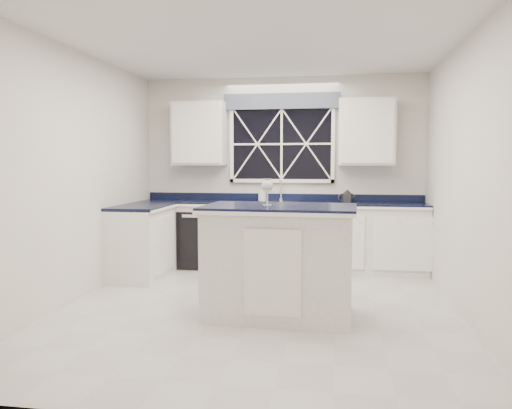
% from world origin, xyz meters
% --- Properties ---
extents(ground, '(4.50, 4.50, 0.00)m').
position_xyz_m(ground, '(0.00, 0.00, 0.00)').
color(ground, '#BABAB5').
rests_on(ground, ground).
extents(back_wall, '(4.00, 0.10, 2.70)m').
position_xyz_m(back_wall, '(0.00, 2.25, 1.35)').
color(back_wall, silver).
rests_on(back_wall, ground).
extents(base_cabinets, '(3.99, 1.60, 0.90)m').
position_xyz_m(base_cabinets, '(-0.33, 1.78, 0.45)').
color(base_cabinets, white).
rests_on(base_cabinets, ground).
extents(countertop, '(3.98, 0.64, 0.04)m').
position_xyz_m(countertop, '(0.00, 1.95, 0.92)').
color(countertop, black).
rests_on(countertop, base_cabinets).
extents(dishwasher, '(0.60, 0.58, 0.82)m').
position_xyz_m(dishwasher, '(-1.10, 1.95, 0.41)').
color(dishwasher, black).
rests_on(dishwasher, ground).
extents(window, '(1.65, 0.09, 1.26)m').
position_xyz_m(window, '(0.00, 2.20, 1.83)').
color(window, black).
rests_on(window, ground).
extents(upper_cabinets, '(3.10, 0.34, 0.90)m').
position_xyz_m(upper_cabinets, '(0.00, 2.08, 1.90)').
color(upper_cabinets, white).
rests_on(upper_cabinets, ground).
extents(faucet, '(0.05, 0.20, 0.30)m').
position_xyz_m(faucet, '(0.00, 2.14, 1.10)').
color(faucet, silver).
rests_on(faucet, countertop).
extents(island, '(1.48, 0.93, 1.08)m').
position_xyz_m(island, '(0.25, -0.19, 0.54)').
color(island, white).
rests_on(island, ground).
extents(rug, '(1.31, 0.90, 0.02)m').
position_xyz_m(rug, '(0.07, 1.08, 0.01)').
color(rug, beige).
rests_on(rug, ground).
extents(kettle, '(0.24, 0.19, 0.18)m').
position_xyz_m(kettle, '(0.93, 2.04, 1.02)').
color(kettle, '#2C2C2E').
rests_on(kettle, countertop).
extents(wine_glass, '(0.11, 0.11, 0.26)m').
position_xyz_m(wine_glass, '(0.12, -0.17, 1.26)').
color(wine_glass, silver).
rests_on(wine_glass, island).
extents(soap_bottle, '(0.11, 0.11, 0.19)m').
position_xyz_m(soap_bottle, '(-0.27, 2.17, 1.03)').
color(soap_bottle, silver).
rests_on(soap_bottle, countertop).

